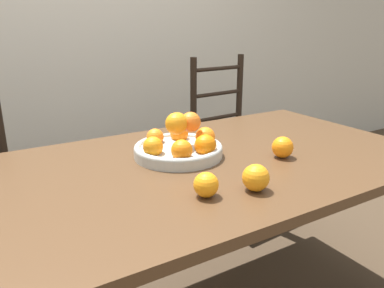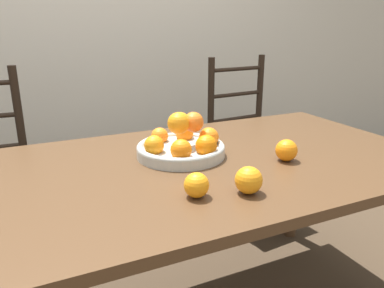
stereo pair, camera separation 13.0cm
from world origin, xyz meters
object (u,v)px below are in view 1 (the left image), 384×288
fruit_bowl (180,144)px  orange_loose_1 (256,178)px  orange_loose_2 (283,147)px  chair_right (230,144)px  orange_loose_0 (206,185)px

fruit_bowl → orange_loose_1: bearing=-83.2°
orange_loose_1 → orange_loose_2: size_ratio=1.03×
fruit_bowl → orange_loose_1: fruit_bowl is taller
orange_loose_2 → chair_right: size_ratio=0.08×
orange_loose_1 → orange_loose_2: orange_loose_1 is taller
fruit_bowl → orange_loose_0: (-0.10, -0.34, -0.01)m
fruit_bowl → chair_right: size_ratio=0.33×
chair_right → orange_loose_1: bearing=-128.0°
fruit_bowl → orange_loose_2: fruit_bowl is taller
fruit_bowl → orange_loose_0: size_ratio=4.50×
chair_right → orange_loose_0: bearing=-134.5°
orange_loose_1 → chair_right: 1.28m
orange_loose_1 → chair_right: (0.69, 1.04, -0.30)m
orange_loose_0 → orange_loose_2: bearing=17.3°
fruit_bowl → orange_loose_2: size_ratio=4.17×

